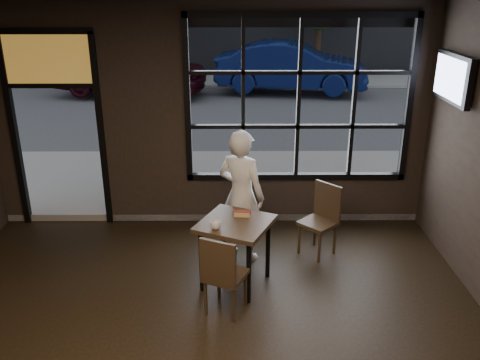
{
  "coord_description": "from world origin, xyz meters",
  "views": [
    {
      "loc": [
        0.36,
        -3.26,
        3.28
      ],
      "look_at": [
        0.4,
        2.2,
        1.15
      ],
      "focal_mm": 38.0,
      "sensor_mm": 36.0,
      "label": 1
    }
  ],
  "objects_px": {
    "man": "(241,196)",
    "navy_car": "(291,67)",
    "chair_near": "(226,273)",
    "cafe_table": "(235,253)"
  },
  "relations": [
    {
      "from": "man",
      "to": "navy_car",
      "type": "xyz_separation_m",
      "value": [
        1.63,
        10.12,
        0.02
      ]
    },
    {
      "from": "chair_near",
      "to": "man",
      "type": "distance_m",
      "value": 1.22
    },
    {
      "from": "man",
      "to": "navy_car",
      "type": "bearing_deg",
      "value": -70.07
    },
    {
      "from": "cafe_table",
      "to": "navy_car",
      "type": "bearing_deg",
      "value": 105.47
    },
    {
      "from": "cafe_table",
      "to": "navy_car",
      "type": "height_order",
      "value": "navy_car"
    },
    {
      "from": "chair_near",
      "to": "navy_car",
      "type": "height_order",
      "value": "navy_car"
    },
    {
      "from": "cafe_table",
      "to": "chair_near",
      "type": "bearing_deg",
      "value": -76.83
    },
    {
      "from": "chair_near",
      "to": "man",
      "type": "relative_size",
      "value": 0.54
    },
    {
      "from": "chair_near",
      "to": "man",
      "type": "xyz_separation_m",
      "value": [
        0.17,
        1.14,
        0.38
      ]
    },
    {
      "from": "man",
      "to": "cafe_table",
      "type": "bearing_deg",
      "value": 112.57
    }
  ]
}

